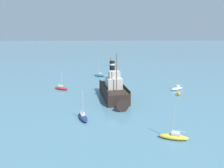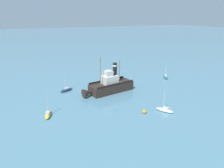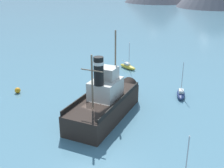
{
  "view_description": "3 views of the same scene",
  "coord_description": "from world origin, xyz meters",
  "views": [
    {
      "loc": [
        0.99,
        43.17,
        13.73
      ],
      "look_at": [
        -0.1,
        3.42,
        3.41
      ],
      "focal_mm": 32.0,
      "sensor_mm": 36.0,
      "label": 1
    },
    {
      "loc": [
        -46.77,
        23.11,
        19.76
      ],
      "look_at": [
        -3.07,
        2.93,
        3.12
      ],
      "focal_mm": 32.0,
      "sensor_mm": 36.0,
      "label": 2
    },
    {
      "loc": [
        17.26,
        -22.35,
        15.9
      ],
      "look_at": [
        -1.79,
        5.68,
        2.77
      ],
      "focal_mm": 45.0,
      "sensor_mm": 36.0,
      "label": 3
    }
  ],
  "objects": [
    {
      "name": "sailboat_yellow",
      "position": [
        -7.83,
        19.67,
        0.43
      ],
      "size": [
        3.96,
        2.11,
        4.9
      ],
      "color": "gold",
      "rests_on": "ground"
    },
    {
      "name": "sailboat_navy",
      "position": [
        4.91,
        13.04,
        0.43
      ],
      "size": [
        2.45,
        3.93,
        4.9
      ],
      "color": "navy",
      "rests_on": "ground"
    },
    {
      "name": "mooring_buoy",
      "position": [
        -15.08,
        0.94,
        0.41
      ],
      "size": [
        0.82,
        0.82,
        0.82
      ],
      "primitive_type": "sphere",
      "color": "orange",
      "rests_on": "ground"
    },
    {
      "name": "ground_plane",
      "position": [
        0.0,
        0.0,
        0.0
      ],
      "size": [
        600.0,
        600.0,
        0.0
      ],
      "primitive_type": "plane",
      "color": "teal"
    },
    {
      "name": "sailboat_teal",
      "position": [
        3.28,
        -19.63,
        0.43
      ],
      "size": [
        3.89,
        2.68,
        4.9
      ],
      "color": "#23757A",
      "rests_on": "ground"
    },
    {
      "name": "old_tugboat",
      "position": [
        -0.51,
        2.54,
        1.83
      ],
      "size": [
        6.33,
        14.76,
        9.9
      ],
      "color": "#2D231E",
      "rests_on": "ground"
    },
    {
      "name": "sailboat_white",
      "position": [
        -16.29,
        -3.49,
        0.43
      ],
      "size": [
        3.82,
        2.9,
        4.9
      ],
      "color": "white",
      "rests_on": "ground"
    },
    {
      "name": "sailboat_red",
      "position": [
        12.25,
        -4.54,
        0.43
      ],
      "size": [
        3.91,
        2.61,
        4.9
      ],
      "color": "#B22823",
      "rests_on": "ground"
    }
  ]
}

